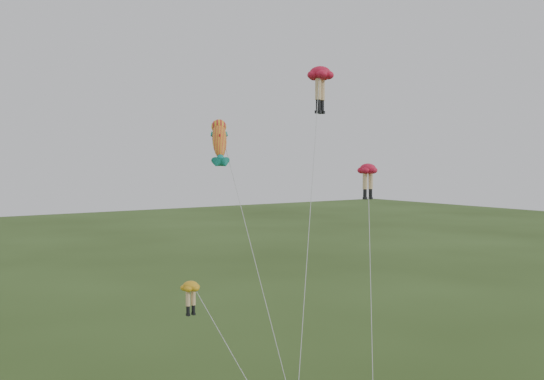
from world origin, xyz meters
TOP-DOWN VIEW (x-y plane):
  - legs_kite_red_high at (6.70, 7.55)m, footprint 10.68×10.98m
  - legs_kite_red_mid at (7.80, 4.46)m, footprint 7.54×8.51m
  - legs_kite_yellow at (-4.15, 2.93)m, footprint 3.95×5.71m
  - fish_kite at (0.12, 8.24)m, footprint 2.23×11.69m

SIDE VIEW (x-z plane):
  - legs_kite_yellow at x=-4.15m, z-range 3.85..13.18m
  - legs_kite_red_mid at x=7.80m, z-range 6.48..21.07m
  - fish_kite at x=0.12m, z-range 7.20..24.56m
  - legs_kite_red_high at x=6.70m, z-range 9.39..29.88m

